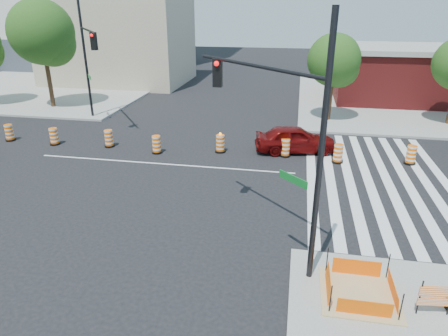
{
  "coord_description": "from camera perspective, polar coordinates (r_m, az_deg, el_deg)",
  "views": [
    {
      "loc": [
        6.84,
        -18.84,
        8.0
      ],
      "look_at": [
        3.94,
        -3.26,
        1.4
      ],
      "focal_mm": 32.0,
      "sensor_mm": 36.0,
      "label": 1
    }
  ],
  "objects": [
    {
      "name": "ground",
      "position": [
        21.58,
        -8.74,
        0.58
      ],
      "size": [
        120.0,
        120.0,
        0.0
      ],
      "primitive_type": "plane",
      "color": "black",
      "rests_on": "ground"
    },
    {
      "name": "median_drum_3",
      "position": [
        23.06,
        -9.6,
        3.26
      ],
      "size": [
        0.6,
        0.6,
        1.02
      ],
      "color": "black",
      "rests_on": "ground"
    },
    {
      "name": "sidewalk_nw",
      "position": [
        45.13,
        -23.5,
        10.68
      ],
      "size": [
        22.0,
        22.0,
        0.15
      ],
      "primitive_type": "cube",
      "color": "gray",
      "rests_on": "ground"
    },
    {
      "name": "red_coupe",
      "position": [
        23.2,
        10.13,
        4.1
      ],
      "size": [
        4.8,
        2.69,
        1.54
      ],
      "primitive_type": "imported",
      "rotation": [
        0.0,
        0.0,
        1.77
      ],
      "color": "#590707",
      "rests_on": "ground"
    },
    {
      "name": "median_drum_4",
      "position": [
        22.87,
        -0.53,
        3.44
      ],
      "size": [
        0.6,
        0.6,
        1.18
      ],
      "color": "black",
      "rests_on": "ground"
    },
    {
      "name": "signal_pole_nw",
      "position": [
        29.16,
        -18.91,
        15.42
      ],
      "size": [
        3.67,
        5.01,
        8.04
      ],
      "rotation": [
        0.0,
        0.0,
        -0.94
      ],
      "color": "black",
      "rests_on": "ground"
    },
    {
      "name": "beige_midrise",
      "position": [
        45.07,
        -14.95,
        18.09
      ],
      "size": [
        14.0,
        10.0,
        10.0
      ],
      "primitive_type": "cube",
      "color": "tan",
      "rests_on": "ground"
    },
    {
      "name": "excavation_pit",
      "position": [
        12.72,
        18.76,
        -16.49
      ],
      "size": [
        2.2,
        2.2,
        0.9
      ],
      "color": "tan",
      "rests_on": "ground"
    },
    {
      "name": "tree_north_c",
      "position": [
        29.39,
        15.48,
        14.25
      ],
      "size": [
        3.61,
        3.61,
        6.14
      ],
      "color": "#382314",
      "rests_on": "ground"
    },
    {
      "name": "median_drum_5",
      "position": [
        22.5,
        8.76,
        2.82
      ],
      "size": [
        0.6,
        0.6,
        1.02
      ],
      "color": "black",
      "rests_on": "ground"
    },
    {
      "name": "tree_north_b",
      "position": [
        34.97,
        -24.47,
        16.79
      ],
      "size": [
        4.91,
        4.91,
        8.34
      ],
      "color": "#382314",
      "rests_on": "ground"
    },
    {
      "name": "median_drum_2",
      "position": [
        24.73,
        -16.12,
        4.01
      ],
      "size": [
        0.6,
        0.6,
        1.02
      ],
      "color": "black",
      "rests_on": "ground"
    },
    {
      "name": "median_drum_6",
      "position": [
        22.21,
        15.98,
        1.92
      ],
      "size": [
        0.6,
        0.6,
        1.02
      ],
      "color": "black",
      "rests_on": "ground"
    },
    {
      "name": "sidewalk_ne",
      "position": [
        39.3,
        27.11,
        8.53
      ],
      "size": [
        22.0,
        22.0,
        0.15
      ],
      "primitive_type": "cube",
      "color": "gray",
      "rests_on": "ground"
    },
    {
      "name": "lane_centerline",
      "position": [
        21.57,
        -8.74,
        0.59
      ],
      "size": [
        14.0,
        0.12,
        0.01
      ],
      "primitive_type": "cube",
      "color": "silver",
      "rests_on": "ground"
    },
    {
      "name": "signal_pole_se",
      "position": [
        12.04,
        8.17,
        6.9
      ],
      "size": [
        4.32,
        4.21,
        7.79
      ],
      "rotation": [
        0.0,
        0.0,
        2.37
      ],
      "color": "black",
      "rests_on": "ground"
    },
    {
      "name": "brick_storefront",
      "position": [
        38.91,
        27.7,
        11.71
      ],
      "size": [
        16.5,
        8.5,
        4.6
      ],
      "color": "maroon",
      "rests_on": "ground"
    },
    {
      "name": "crosswalk_east",
      "position": [
        20.87,
        21.03,
        -1.5
      ],
      "size": [
        6.75,
        13.5,
        0.01
      ],
      "color": "silver",
      "rests_on": "ground"
    },
    {
      "name": "median_drum_0",
      "position": [
        28.21,
        -28.32,
        4.41
      ],
      "size": [
        0.6,
        0.6,
        1.02
      ],
      "color": "black",
      "rests_on": "ground"
    },
    {
      "name": "median_drum_7",
      "position": [
        23.37,
        25.15,
        1.63
      ],
      "size": [
        0.6,
        0.6,
        1.02
      ],
      "color": "black",
      "rests_on": "ground"
    },
    {
      "name": "barricade",
      "position": [
        12.52,
        28.01,
        -15.9
      ],
      "size": [
        0.92,
        0.16,
        1.08
      ],
      "rotation": [
        0.0,
        0.0,
        0.13
      ],
      "color": "#FE6405",
      "rests_on": "ground"
    },
    {
      "name": "median_drum_1",
      "position": [
        26.22,
        -23.11,
        4.1
      ],
      "size": [
        0.6,
        0.6,
        1.02
      ],
      "color": "black",
      "rests_on": "ground"
    }
  ]
}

